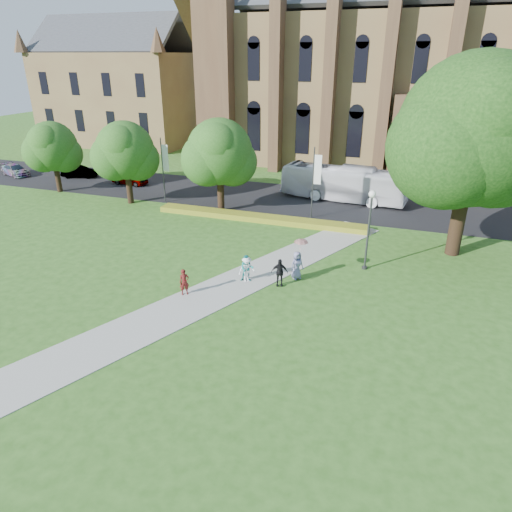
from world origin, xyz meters
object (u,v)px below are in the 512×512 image
at_px(car_0, 130,178).
at_px(pedestrian_0, 184,282).
at_px(large_tree, 475,131).
at_px(car_2, 15,170).
at_px(tour_coach, 343,183).
at_px(car_1, 80,172).
at_px(streetlamp, 369,221).

xyz_separation_m(car_0, pedestrian_0, (16.84, -20.17, 0.11)).
bearing_deg(large_tree, car_2, 170.44).
distance_m(tour_coach, car_1, 29.47).
relative_size(tour_coach, car_0, 2.90).
xyz_separation_m(car_1, pedestrian_0, (23.84, -20.88, 0.15)).
bearing_deg(car_0, car_1, 89.15).
distance_m(large_tree, pedestrian_0, 20.29).
relative_size(large_tree, car_0, 3.26).
height_order(tour_coach, pedestrian_0, tour_coach).
bearing_deg(large_tree, tour_coach, 132.41).
height_order(car_0, pedestrian_0, pedestrian_0).
bearing_deg(tour_coach, car_2, 100.82).
distance_m(streetlamp, car_0, 29.54).
height_order(car_1, car_2, car_1).
xyz_separation_m(large_tree, car_0, (-31.79, 8.71, -7.66)).
xyz_separation_m(streetlamp, car_2, (-40.96, 12.32, -2.66)).
bearing_deg(car_0, large_tree, -100.38).
xyz_separation_m(car_0, car_1, (-7.00, 0.71, -0.04)).
distance_m(streetlamp, car_2, 42.86).
bearing_deg(pedestrian_0, tour_coach, 37.69).
bearing_deg(car_2, car_1, -58.52).
height_order(streetlamp, large_tree, large_tree).
distance_m(streetlamp, pedestrian_0, 11.99).
relative_size(car_2, pedestrian_0, 2.74).
relative_size(large_tree, car_2, 3.09).
bearing_deg(large_tree, pedestrian_0, -142.54).
relative_size(tour_coach, car_1, 2.97).
bearing_deg(pedestrian_0, large_tree, -0.36).
bearing_deg(pedestrian_0, streetlamp, -1.47).
bearing_deg(pedestrian_0, car_0, 92.04).
xyz_separation_m(car_1, car_2, (-7.67, -1.60, -0.03)).
xyz_separation_m(tour_coach, car_2, (-37.11, -2.41, -1.02)).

